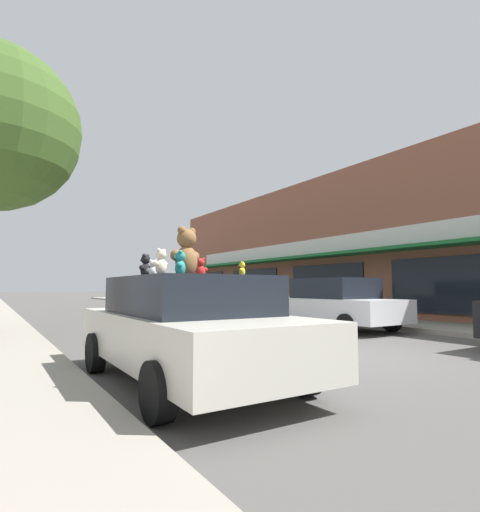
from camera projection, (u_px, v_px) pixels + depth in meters
The scene contains 13 objects.
ground_plane at pixel (345, 356), 7.71m from camera, with size 260.00×260.00×0.00m, color #514F4C.
storefront_row at pixel (411, 251), 22.46m from camera, with size 14.52×29.98×6.73m.
plush_art_car at pixel (187, 326), 5.60m from camera, with size 2.10×4.47×1.47m.
teddy_bear_giant at pixel (186, 253), 5.76m from camera, with size 0.55×0.39×0.72m.
teddy_bear_white at pixel (153, 269), 5.99m from camera, with size 0.20×0.15×0.27m.
teddy_bear_blue at pixel (153, 270), 6.28m from camera, with size 0.18×0.15×0.25m.
teddy_bear_cream at pixel (161, 262), 4.81m from camera, with size 0.24×0.19×0.32m.
teddy_bear_black at pixel (145, 266), 6.27m from camera, with size 0.26×0.25×0.38m.
teddy_bear_yellow at pixel (242, 269), 5.61m from camera, with size 0.14×0.15×0.22m.
teddy_bear_red at pixel (200, 268), 6.54m from camera, with size 0.26×0.17×0.34m.
teddy_bear_teal at pixel (180, 264), 5.41m from camera, with size 0.20×0.27×0.35m.
parked_car_far_center at pixel (335, 303), 12.61m from camera, with size 2.13×4.42×1.61m.
parked_car_far_right at pixel (237, 299), 17.54m from camera, with size 2.06×4.33×1.48m.
Camera 1 is at (-5.91, -5.54, 1.32)m, focal length 28.00 mm.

